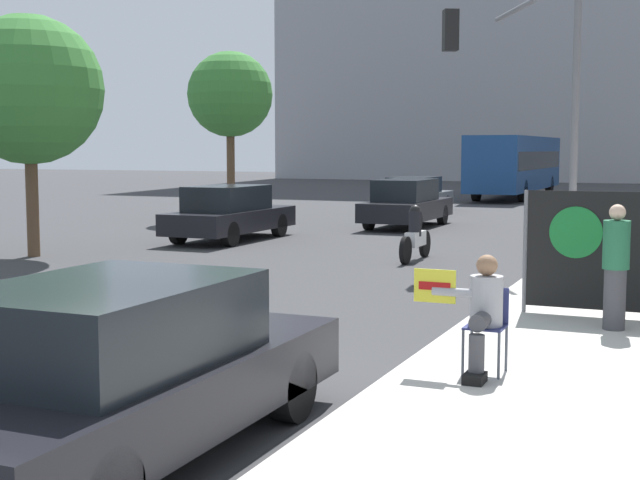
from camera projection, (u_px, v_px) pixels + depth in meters
name	position (u px, v px, depth m)	size (l,w,h in m)	color
ground_plane	(115.00, 410.00, 8.36)	(160.00, 160.00, 0.00)	#38383A
seated_protester	(482.00, 310.00, 9.14)	(0.95, 0.77, 1.24)	#474C56
jogger_on_sidewalk	(616.00, 266.00, 11.42)	(0.34, 0.34, 1.62)	#424247
protest_banner	(615.00, 252.00, 12.19)	(2.54, 0.06, 1.74)	slate
traffic_light_pole	(528.00, 83.00, 18.68)	(2.67, 2.44, 5.49)	slate
parked_car_curbside	(117.00, 370.00, 6.97)	(1.89, 4.47, 1.44)	black
car_on_road_nearest	(230.00, 213.00, 23.86)	(1.74, 4.56, 1.48)	black
car_on_road_midblock	(407.00, 204.00, 27.90)	(1.71, 4.68, 1.51)	black
car_on_road_distant	(415.00, 195.00, 34.40)	(1.79, 4.70, 1.38)	#565B60
city_bus_on_road	(516.00, 163.00, 44.98)	(2.50, 12.48, 3.07)	navy
motorcycle_on_road	(415.00, 236.00, 19.55)	(0.28, 2.03, 1.23)	white
street_tree_near_curb	(29.00, 90.00, 19.99)	(3.36, 3.36, 5.46)	brown
street_tree_midblock	(230.00, 95.00, 30.61)	(2.94, 2.94, 5.80)	brown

